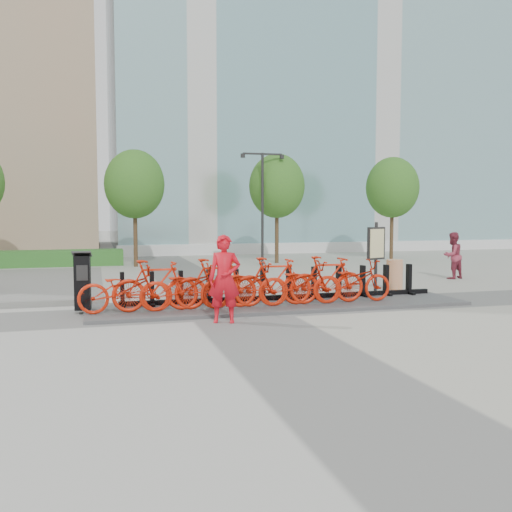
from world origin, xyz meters
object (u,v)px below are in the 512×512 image
object	(u,v)px
pedestrian	(453,255)
map_sign	(376,246)
worker_red	(224,279)
kiosk	(82,281)
bike_0	(124,289)
construction_barrel	(394,275)

from	to	relation	value
pedestrian	map_sign	bearing A→B (deg)	15.85
map_sign	worker_red	bearing A→B (deg)	-171.21
kiosk	bike_0	bearing A→B (deg)	-30.35
pedestrian	construction_barrel	bearing A→B (deg)	17.28
map_sign	kiosk	bearing A→B (deg)	165.58
kiosk	pedestrian	size ratio (longest dim) A/B	0.84
kiosk	map_sign	xyz separation A→B (m)	(8.25, 1.07, 0.63)
worker_red	pedestrian	distance (m)	11.21
bike_0	pedestrian	bearing A→B (deg)	-69.77
bike_0	worker_red	size ratio (longest dim) A/B	1.09
pedestrian	construction_barrel	distance (m)	4.23
map_sign	pedestrian	bearing A→B (deg)	8.55
construction_barrel	map_sign	bearing A→B (deg)	-156.40
bike_0	kiosk	xyz separation A→B (m)	(-0.93, 0.68, 0.13)
map_sign	construction_barrel	bearing A→B (deg)	1.80
kiosk	construction_barrel	size ratio (longest dim) A/B	1.48
kiosk	map_sign	world-z (taller)	map_sign
worker_red	construction_barrel	distance (m)	7.02
bike_0	map_sign	xyz separation A→B (m)	(7.32, 1.74, 0.77)
kiosk	construction_barrel	bearing A→B (deg)	14.72
construction_barrel	map_sign	world-z (taller)	map_sign
pedestrian	map_sign	size ratio (longest dim) A/B	0.80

